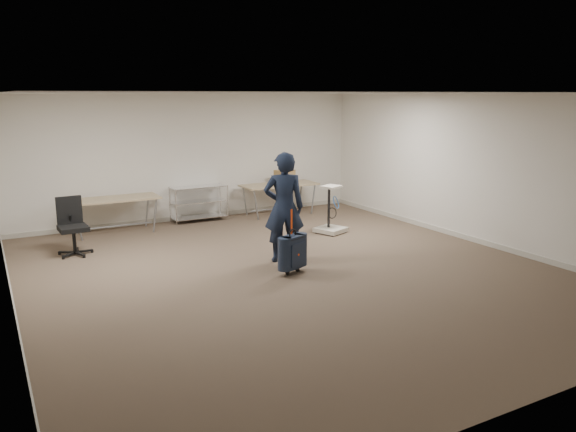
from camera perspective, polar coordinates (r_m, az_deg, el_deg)
ground at (r=9.04m, az=0.24°, el=-5.67°), size 9.00×9.00×0.00m
room_shell at (r=10.20m, az=-3.54°, el=-3.30°), size 8.00×9.00×9.00m
folding_table_left at (r=11.88m, az=-17.31°, el=1.49°), size 1.80×0.75×0.73m
folding_table_right at (r=13.15m, az=-0.89°, el=3.05°), size 1.80×0.75×0.73m
wire_shelf at (r=12.66m, az=-9.04°, el=1.44°), size 1.22×0.47×0.80m
person at (r=9.39m, az=-0.42°, el=0.88°), size 0.80×0.67×1.86m
suitcase at (r=8.85m, az=0.46°, el=-3.68°), size 0.43×0.34×1.04m
office_chair at (r=10.61m, az=-20.96°, el=-2.05°), size 0.62×0.62×1.02m
equipment_cart at (r=11.51m, az=4.37°, el=-0.45°), size 0.69×0.69×0.98m
cardboard_box at (r=13.23m, az=-0.34°, el=4.02°), size 0.45×0.36×0.31m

